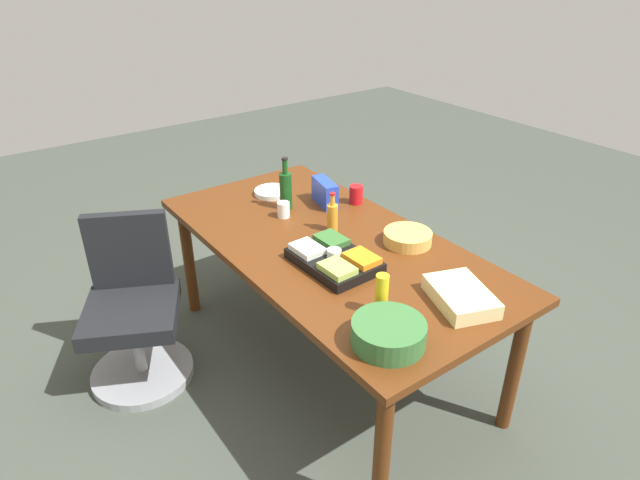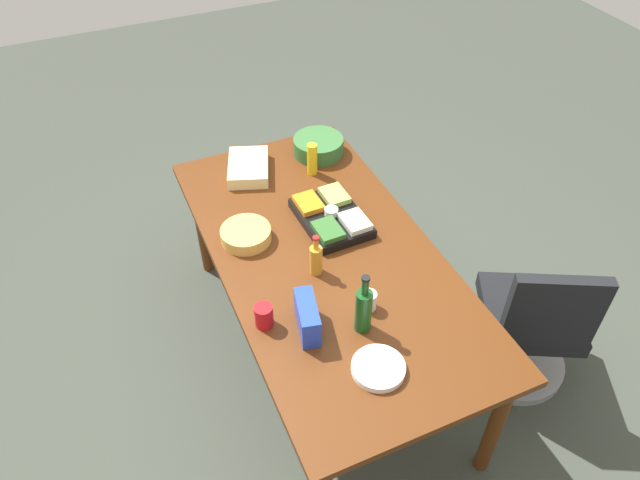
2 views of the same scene
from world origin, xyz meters
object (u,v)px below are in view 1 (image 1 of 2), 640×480
at_px(chip_bowl, 408,238).
at_px(salad_bowl, 388,333).
at_px(conference_table, 329,255).
at_px(wine_bottle, 286,189).
at_px(sheet_cake, 461,296).
at_px(chip_bag_blue, 325,193).
at_px(dressing_bottle, 332,216).
at_px(paper_cup, 284,210).
at_px(red_solo_cup, 356,195).
at_px(veggie_tray, 334,259).
at_px(mustard_bottle, 382,295).
at_px(office_chair, 135,319).
at_px(paper_plate_stack, 272,192).

relative_size(chip_bowl, salad_bowl, 0.86).
relative_size(conference_table, wine_bottle, 6.51).
height_order(wine_bottle, salad_bowl, wine_bottle).
distance_m(sheet_cake, chip_bag_blue, 1.17).
xyz_separation_m(dressing_bottle, chip_bowl, (-0.34, -0.23, -0.05)).
distance_m(paper_cup, chip_bowl, 0.73).
relative_size(wine_bottle, sheet_cake, 0.98).
xyz_separation_m(red_solo_cup, salad_bowl, (-1.09, 0.73, -0.01)).
bearing_deg(wine_bottle, salad_bowl, 164.57).
xyz_separation_m(dressing_bottle, chip_bag_blue, (0.30, -0.17, -0.01)).
height_order(veggie_tray, red_solo_cup, red_solo_cup).
bearing_deg(sheet_cake, chip_bag_blue, -6.40).
xyz_separation_m(chip_bag_blue, mustard_bottle, (-1.02, 0.46, 0.02)).
bearing_deg(chip_bag_blue, sheet_cake, 173.60).
distance_m(conference_table, dressing_bottle, 0.21).
xyz_separation_m(veggie_tray, paper_cup, (0.59, -0.09, 0.01)).
bearing_deg(dressing_bottle, office_chair, 65.96).
bearing_deg(chip_bowl, sheet_cake, 159.98).
distance_m(conference_table, paper_cup, 0.41).
bearing_deg(veggie_tray, chip_bowl, -96.37).
height_order(paper_cup, salad_bowl, salad_bowl).
bearing_deg(salad_bowl, chip_bowl, -49.17).
height_order(veggie_tray, paper_cup, paper_cup).
height_order(dressing_bottle, chip_bowl, dressing_bottle).
height_order(chip_bag_blue, salad_bowl, chip_bag_blue).
xyz_separation_m(wine_bottle, salad_bowl, (-1.27, 0.35, -0.07)).
bearing_deg(salad_bowl, paper_plate_stack, -14.66).
bearing_deg(chip_bag_blue, wine_bottle, 67.57).
bearing_deg(veggie_tray, chip_bag_blue, -32.81).
relative_size(veggie_tray, chip_bowl, 1.71).
bearing_deg(red_solo_cup, paper_cup, 78.11).
bearing_deg(salad_bowl, dressing_bottle, -24.24).
bearing_deg(chip_bag_blue, salad_bowl, 154.36).
relative_size(paper_cup, dressing_bottle, 0.41).
height_order(paper_plate_stack, mustard_bottle, mustard_bottle).
bearing_deg(paper_cup, paper_plate_stack, -20.26).
xyz_separation_m(paper_cup, sheet_cake, (-1.16, -0.16, -0.01)).
xyz_separation_m(veggie_tray, mustard_bottle, (-0.43, 0.08, 0.06)).
xyz_separation_m(paper_plate_stack, dressing_bottle, (-0.61, -0.01, 0.07)).
bearing_deg(red_solo_cup, salad_bowl, 146.17).
distance_m(paper_cup, paper_plate_stack, 0.33).
bearing_deg(veggie_tray, sheet_cake, -156.43).
xyz_separation_m(sheet_cake, mustard_bottle, (0.15, 0.33, 0.06)).
height_order(conference_table, office_chair, office_chair).
distance_m(paper_cup, sheet_cake, 1.18).
relative_size(paper_plate_stack, sheet_cake, 0.69).
height_order(paper_cup, dressing_bottle, dressing_bottle).
height_order(wine_bottle, paper_plate_stack, wine_bottle).
bearing_deg(paper_cup, wine_bottle, -39.90).
bearing_deg(wine_bottle, paper_plate_stack, -10.17).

